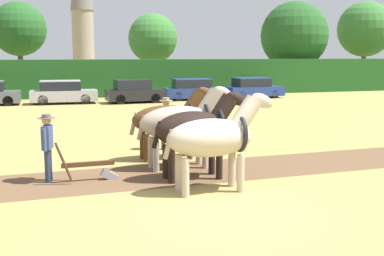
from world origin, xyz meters
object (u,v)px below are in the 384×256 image
tree_far_left (19,29)px  parked_car_center_left (134,92)px  draft_horse_trail_left (182,122)px  parked_car_center_right (253,88)px  tree_left (153,38)px  farmer_at_plow (47,142)px  parked_car_center (194,90)px  tree_center (365,29)px  draft_horse_lead_left (215,137)px  draft_horse_trail_right (170,119)px  farmer_beside_team (166,119)px  tree_center_left (294,36)px  parked_car_left (63,93)px  draft_horse_lead_right (196,129)px  plow (93,169)px

tree_far_left → parked_car_center_left: size_ratio=1.93×
draft_horse_trail_left → parked_car_center_right: bearing=59.1°
tree_left → parked_car_center_left: size_ratio=1.73×
farmer_at_plow → parked_car_center: 23.15m
tree_center → draft_horse_lead_left: tree_center is taller
draft_horse_trail_right → parked_car_center_left: bearing=81.6°
tree_center → farmer_beside_team: bearing=-135.3°
draft_horse_trail_right → farmer_beside_team: draft_horse_trail_right is taller
draft_horse_trail_left → tree_center: bearing=45.1°
draft_horse_lead_left → parked_car_center_left: size_ratio=0.71×
draft_horse_lead_left → farmer_beside_team: draft_horse_lead_left is taller
tree_center_left → farmer_at_plow: tree_center_left is taller
tree_center_left → draft_horse_trail_right: (-18.92, -27.21, -3.77)m
farmer_beside_team → parked_car_left: 17.58m
tree_center_left → draft_horse_trail_left: 34.38m
farmer_beside_team → parked_car_left: bearing=43.9°
parked_car_center_left → parked_car_center: bearing=6.9°
draft_horse_lead_right → farmer_beside_team: size_ratio=1.49×
draft_horse_trail_right → farmer_beside_team: bearing=78.6°
farmer_at_plow → plow: bearing=-0.1°
draft_horse_lead_right → parked_car_left: size_ratio=0.61×
draft_horse_lead_left → draft_horse_trail_left: draft_horse_trail_left is taller
parked_car_left → parked_car_center: parked_car_left is taller
draft_horse_trail_left → parked_car_center: size_ratio=0.65×
tree_far_left → tree_left: bearing=-5.5°
parked_car_center_left → parked_car_center: (4.50, 0.87, -0.02)m
parked_car_center → tree_center_left: bearing=35.9°
parked_car_left → tree_center_left: bearing=22.6°
tree_center → farmer_at_plow: bearing=-135.9°
draft_horse_lead_right → farmer_at_plow: bearing=166.1°
parked_car_center → parked_car_center_right: size_ratio=1.01×
draft_horse_lead_left → farmer_beside_team: (0.09, 5.36, -0.25)m
farmer_at_plow → farmer_beside_team: 5.12m
parked_car_left → parked_car_center: size_ratio=0.97×
draft_horse_lead_left → plow: draft_horse_lead_left is taller
draft_horse_trail_left → draft_horse_lead_right: bearing=-90.3°
parked_car_left → tree_center: bearing=19.5°
farmer_beside_team → parked_car_left: size_ratio=0.41×
tree_far_left → parked_car_center_right: 20.67m
draft_horse_trail_left → farmer_at_plow: draft_horse_trail_left is taller
tree_center_left → draft_horse_lead_right: 35.44m
draft_horse_trail_right → parked_car_left: bearing=96.1°
tree_center → draft_horse_lead_left: bearing=-130.3°
tree_center → draft_horse_trail_left: 41.27m
farmer_at_plow → farmer_beside_team: size_ratio=0.98×
tree_left → draft_horse_lead_right: tree_left is taller
tree_center_left → draft_horse_trail_right: bearing=-124.8°
tree_left → draft_horse_lead_right: 31.87m
draft_horse_lead_right → parked_car_left: 21.58m
tree_far_left → farmer_at_plow: bearing=-86.0°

